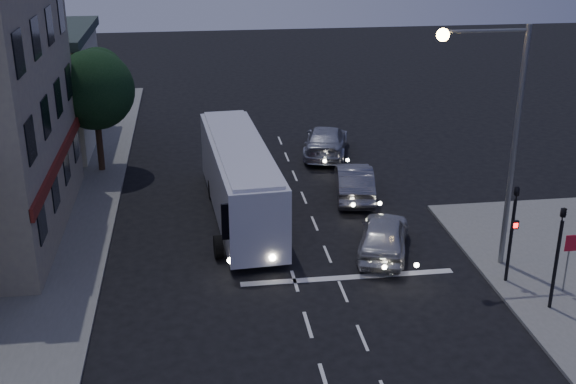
{
  "coord_description": "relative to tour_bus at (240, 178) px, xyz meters",
  "views": [
    {
      "loc": [
        -3.41,
        -21.15,
        12.81
      ],
      "look_at": [
        0.21,
        5.33,
        2.2
      ],
      "focal_mm": 45.0,
      "sensor_mm": 36.0,
      "label": 1
    }
  ],
  "objects": [
    {
      "name": "ground",
      "position": [
        1.52,
        -8.16,
        -1.84
      ],
      "size": [
        120.0,
        120.0,
        0.0
      ],
      "primitive_type": "plane",
      "color": "black"
    },
    {
      "name": "road_markings",
      "position": [
        2.81,
        -4.85,
        -1.83
      ],
      "size": [
        8.0,
        30.55,
        0.01
      ],
      "color": "silver",
      "rests_on": "ground"
    },
    {
      "name": "tour_bus",
      "position": [
        0.0,
        0.0,
        0.0
      ],
      "size": [
        3.03,
        11.21,
        3.4
      ],
      "rotation": [
        0.0,
        0.0,
        0.07
      ],
      "color": "silver",
      "rests_on": "ground"
    },
    {
      "name": "car_suv",
      "position": [
        5.33,
        -4.36,
        -1.06
      ],
      "size": [
        3.21,
        4.91,
        1.56
      ],
      "primitive_type": "imported",
      "rotation": [
        0.0,
        0.0,
        2.81
      ],
      "color": "silver",
      "rests_on": "ground"
    },
    {
      "name": "car_sedan_a",
      "position": [
        5.48,
        1.62,
        -1.06
      ],
      "size": [
        2.34,
        4.92,
        1.56
      ],
      "primitive_type": "imported",
      "rotation": [
        0.0,
        0.0,
        2.99
      ],
      "color": "gray",
      "rests_on": "ground"
    },
    {
      "name": "car_sedan_b",
      "position": [
        5.31,
        7.94,
        -1.04
      ],
      "size": [
        3.51,
        5.86,
        1.59
      ],
      "primitive_type": "imported",
      "rotation": [
        0.0,
        0.0,
        2.89
      ],
      "color": "#ABAFB9",
      "rests_on": "ground"
    },
    {
      "name": "traffic_signal_main",
      "position": [
        9.12,
        -7.38,
        0.58
      ],
      "size": [
        0.25,
        0.35,
        4.1
      ],
      "color": "black",
      "rests_on": "sidewalk_near"
    },
    {
      "name": "traffic_signal_side",
      "position": [
        9.82,
        -9.36,
        0.58
      ],
      "size": [
        0.18,
        0.15,
        4.1
      ],
      "color": "black",
      "rests_on": "sidewalk_near"
    },
    {
      "name": "regulatory_sign",
      "position": [
        10.82,
        -8.4,
        -0.24
      ],
      "size": [
        0.45,
        0.12,
        2.2
      ],
      "color": "slate",
      "rests_on": "sidewalk_near"
    },
    {
      "name": "streetlight",
      "position": [
        8.87,
        -5.96,
        3.89
      ],
      "size": [
        3.32,
        0.44,
        9.0
      ],
      "color": "slate",
      "rests_on": "sidewalk_near"
    },
    {
      "name": "low_building_north",
      "position": [
        -11.98,
        11.84,
        1.55
      ],
      "size": [
        9.4,
        9.4,
        6.5
      ],
      "color": "beige",
      "rests_on": "sidewalk_far"
    },
    {
      "name": "street_tree",
      "position": [
        -6.68,
        6.86,
        2.66
      ],
      "size": [
        4.0,
        4.0,
        6.2
      ],
      "color": "black",
      "rests_on": "sidewalk_far"
    }
  ]
}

